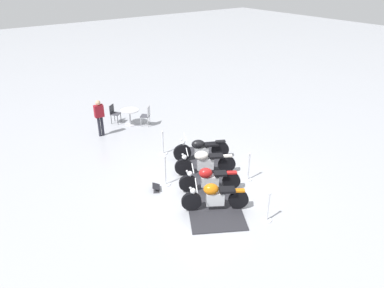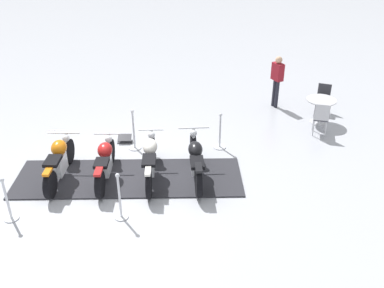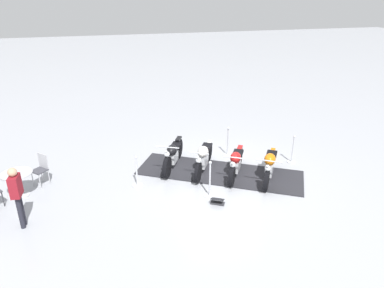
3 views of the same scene
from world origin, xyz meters
name	(u,v)px [view 1 (image 1 of 3)]	position (x,y,z in m)	size (l,w,h in m)	color
ground_plane	(207,182)	(0.00, 0.00, 0.00)	(80.00, 80.00, 0.00)	#A8AAB2
display_platform	(207,181)	(0.00, 0.00, 0.02)	(5.42, 1.67, 0.03)	#28282D
motorcycle_black	(201,149)	(-0.78, -1.41, 0.50)	(2.02, 1.19, 1.02)	black
motorcycle_cream	(204,162)	(-0.24, -0.48, 0.53)	(2.01, 1.20, 0.96)	black
motorcycle_maroon	(209,179)	(0.30, 0.45, 0.48)	(1.87, 1.19, 0.90)	black
motorcycle_copper	(214,196)	(0.84, 1.37, 0.52)	(1.84, 1.28, 0.93)	black
stanchion_right_mid	(165,176)	(1.28, -0.74, 0.36)	(0.34, 0.34, 1.15)	silver
stanchion_right_front	(163,147)	(0.12, -2.73, 0.31)	(0.34, 0.34, 1.02)	silver
stanchion_left_rear	(268,211)	(-0.12, 2.73, 0.35)	(0.30, 0.30, 1.02)	silver
stanchion_left_mid	(249,170)	(-1.28, 0.74, 0.39)	(0.29, 0.29, 1.10)	silver
info_placard	(156,188)	(1.73, -0.65, 0.07)	(0.41, 0.45, 0.20)	#333338
cafe_table	(130,113)	(-0.18, -6.16, 0.58)	(0.89, 0.89, 0.76)	#B7B7BC
cafe_chair_near_table	(114,113)	(0.32, -6.81, 0.53)	(0.56, 0.56, 0.91)	#2D2D33
cafe_chair_across_table	(147,115)	(-0.77, -5.58, 0.57)	(0.57, 0.57, 0.99)	#B7B7BC
bystander_person	(99,115)	(1.44, -5.83, 1.01)	(0.42, 0.25, 1.69)	#23232D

